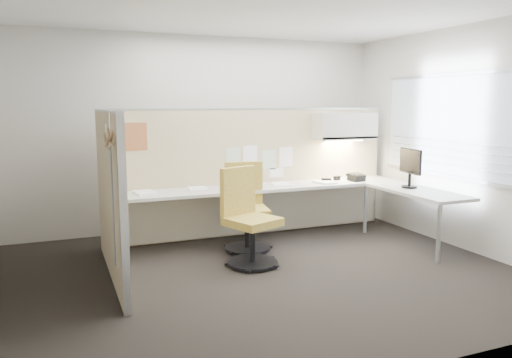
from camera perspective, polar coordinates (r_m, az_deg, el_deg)
name	(u,v)px	position (r m, az deg, el deg)	size (l,w,h in m)	color
floor	(260,273)	(5.55, 0.48, -10.70)	(5.50, 4.50, 0.01)	black
ceiling	(260,6)	(5.33, 0.52, 19.13)	(5.50, 4.50, 0.01)	white
wall_back	(201,133)	(7.38, -6.25, 5.20)	(5.50, 0.02, 2.80)	beige
wall_front	(395,172)	(3.31, 15.64, 0.81)	(5.50, 0.02, 2.80)	beige
wall_right	(462,138)	(6.81, 22.47, 4.32)	(0.02, 4.50, 2.80)	beige
window_pane	(461,126)	(6.78, 22.39, 5.58)	(0.01, 2.80, 1.30)	#8F9AA6
partition_back	(253,172)	(7.00, -0.38, 0.75)	(4.10, 0.06, 1.75)	#CAB48B
partition_left	(110,196)	(5.45, -16.34, -1.85)	(0.06, 2.20, 1.75)	#CAB48B
desk	(292,195)	(6.77, 4.11, -1.89)	(4.00, 2.07, 0.73)	beige
overhead_bin	(345,126)	(7.36, 10.09, 5.97)	(0.90, 0.36, 0.38)	beige
task_light_strip	(344,141)	(7.38, 10.04, 4.34)	(0.60, 0.06, 0.02)	#FFEABF
pinned_papers	(259,161)	(6.98, 0.33, 2.03)	(1.01, 0.00, 0.47)	#8CBF8C
poster	(136,137)	(6.49, -13.56, 4.73)	(0.28, 0.00, 0.35)	orange
chair_left	(246,210)	(6.29, -1.15, -3.56)	(0.59, 0.61, 1.08)	black
chair_right	(248,220)	(5.71, -0.95, -4.76)	(0.67, 0.68, 1.10)	black
monitor	(410,166)	(6.84, 17.21, 1.48)	(0.20, 0.49, 0.52)	black
phone	(356,177)	(7.31, 11.38, 0.18)	(0.24, 0.22, 0.12)	black
stapler	(326,180)	(7.17, 8.03, -0.11)	(0.14, 0.04, 0.05)	black
tape_dispenser	(337,178)	(7.35, 9.24, 0.11)	(0.10, 0.06, 0.06)	black
coat_hook	(110,153)	(4.39, -16.37, 2.88)	(0.18, 0.44, 1.33)	silver
paper_stack_0	(145,193)	(6.30, -12.61, -1.54)	(0.23, 0.30, 0.03)	white
paper_stack_1	(198,189)	(6.50, -6.69, -1.11)	(0.23, 0.30, 0.02)	white
paper_stack_2	(243,186)	(6.59, -1.48, -0.84)	(0.23, 0.30, 0.04)	white
paper_stack_3	(281,184)	(6.86, 2.83, -0.59)	(0.23, 0.30, 0.01)	white
paper_stack_4	(325,182)	(7.06, 7.86, -0.36)	(0.23, 0.30, 0.02)	white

